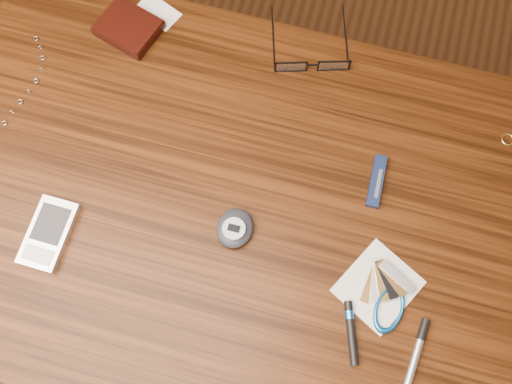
% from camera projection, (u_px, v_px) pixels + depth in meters
% --- Properties ---
extents(ground, '(3.80, 3.80, 0.00)m').
position_uv_depth(ground, '(239.00, 280.00, 1.63)').
color(ground, '#472814').
rests_on(ground, ground).
extents(desk, '(1.00, 0.70, 0.75)m').
position_uv_depth(desk, '(229.00, 219.00, 1.01)').
color(desk, '#351808').
rests_on(desk, ground).
extents(wallet_and_card, '(0.14, 0.14, 0.02)m').
position_uv_depth(wallet_and_card, '(129.00, 27.00, 1.00)').
color(wallet_and_card, black).
rests_on(wallet_and_card, desk).
extents(eyeglasses, '(0.16, 0.17, 0.03)m').
position_uv_depth(eyeglasses, '(312.00, 63.00, 0.98)').
color(eyeglasses, black).
rests_on(eyeglasses, desk).
extents(gold_ring, '(0.03, 0.03, 0.00)m').
position_uv_depth(gold_ring, '(508.00, 140.00, 0.95)').
color(gold_ring, '#EAD364').
rests_on(gold_ring, desk).
extents(pda_phone, '(0.06, 0.11, 0.02)m').
position_uv_depth(pda_phone, '(49.00, 234.00, 0.89)').
color(pda_phone, silver).
rests_on(pda_phone, desk).
extents(pedometer, '(0.06, 0.07, 0.03)m').
position_uv_depth(pedometer, '(235.00, 228.00, 0.89)').
color(pedometer, black).
rests_on(pedometer, desk).
extents(notepad_keys, '(0.14, 0.15, 0.01)m').
position_uv_depth(notepad_keys, '(384.00, 296.00, 0.86)').
color(notepad_keys, silver).
rests_on(notepad_keys, desk).
extents(pocket_knife, '(0.02, 0.09, 0.01)m').
position_uv_depth(pocket_knife, '(376.00, 181.00, 0.92)').
color(pocket_knife, '#101C3B').
rests_on(pocket_knife, desk).
extents(silver_pen, '(0.03, 0.15, 0.01)m').
position_uv_depth(silver_pen, '(414.00, 360.00, 0.83)').
color(silver_pen, '#AEAEB2').
rests_on(silver_pen, desk).
extents(black_blue_pen, '(0.04, 0.09, 0.01)m').
position_uv_depth(black_blue_pen, '(351.00, 330.00, 0.85)').
color(black_blue_pen, black).
rests_on(black_blue_pen, desk).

